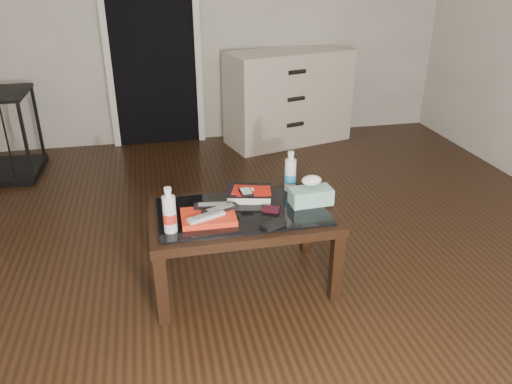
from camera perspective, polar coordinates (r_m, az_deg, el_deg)
ground at (r=3.01m, az=-1.04°, el=-9.16°), size 5.00×5.00×0.00m
doorway at (r=4.95m, az=-11.81°, el=16.90°), size 0.90×0.08×2.07m
coffee_table at (r=2.73m, az=-1.60°, el=-3.32°), size 1.00×0.60×0.46m
dresser at (r=5.01m, az=3.70°, el=10.76°), size 1.29×0.79×0.90m
magazines at (r=2.61m, az=-5.46°, el=-2.87°), size 0.28×0.22×0.03m
remote_silver at (r=2.56m, az=-5.72°, el=-2.78°), size 0.20×0.12×0.02m
remote_black_front at (r=2.63m, az=-4.09°, el=-1.94°), size 0.21×0.11×0.02m
remote_black_back at (r=2.67m, az=-4.99°, el=-1.54°), size 0.21×0.08×0.02m
textbook at (r=2.83m, az=-0.76°, el=-0.18°), size 0.29×0.25×0.05m
dvd_mailers at (r=2.81m, az=-0.75°, el=0.22°), size 0.22×0.19×0.01m
ipod at (r=2.77m, az=-1.17°, el=0.02°), size 0.07×0.11×0.02m
flip_phone at (r=2.68m, az=1.74°, el=-1.98°), size 0.10×0.08×0.02m
wallet at (r=2.54m, az=1.96°, el=-3.74°), size 0.14×0.11×0.02m
water_bottle_left at (r=2.48m, az=-9.89°, el=-2.02°), size 0.08×0.08×0.24m
water_bottle_right at (r=2.89m, az=3.95°, el=2.40°), size 0.08×0.08×0.24m
tissue_box at (r=2.77m, az=6.28°, el=-0.47°), size 0.24×0.13×0.09m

